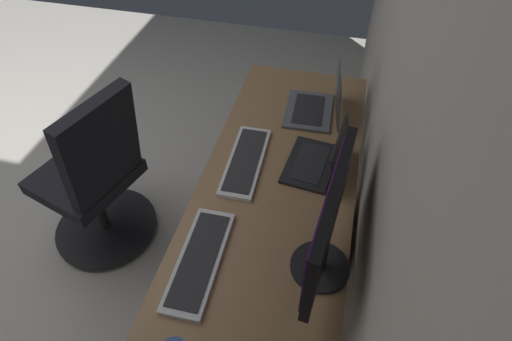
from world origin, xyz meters
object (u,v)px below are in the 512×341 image
object	(u,v)px
monitor_primary	(327,225)
laptop_center	(322,160)
laptop_leftmost	(320,105)
drawer_pedestal	(276,255)
keyboard_spare	(246,161)
keyboard_main	(199,260)
office_chair	(96,182)

from	to	relation	value
monitor_primary	laptop_center	world-z (taller)	monitor_primary
monitor_primary	laptop_leftmost	bearing A→B (deg)	-172.47
drawer_pedestal	laptop_center	xyz separation A→B (m)	(-0.22, 0.13, 0.43)
laptop_leftmost	keyboard_spare	world-z (taller)	laptop_leftmost
keyboard_main	keyboard_spare	bearing A→B (deg)	176.47
laptop_center	keyboard_main	xyz separation A→B (m)	(0.55, -0.35, -0.04)
monitor_primary	laptop_leftmost	world-z (taller)	monitor_primary
drawer_pedestal	laptop_center	size ratio (longest dim) A/B	2.20
drawer_pedestal	laptop_leftmost	xyz separation A→B (m)	(-0.58, 0.08, 0.43)
keyboard_main	keyboard_spare	size ratio (longest dim) A/B	1.00
laptop_leftmost	office_chair	distance (m)	1.16
keyboard_spare	monitor_primary	bearing A→B (deg)	40.68
keyboard_spare	keyboard_main	bearing A→B (deg)	-3.53
monitor_primary	keyboard_main	xyz separation A→B (m)	(0.07, -0.40, -0.23)
laptop_leftmost	drawer_pedestal	bearing A→B (deg)	-7.48
laptop_center	office_chair	xyz separation A→B (m)	(0.09, -1.07, -0.32)
monitor_primary	keyboard_main	size ratio (longest dim) A/B	1.20
laptop_center	drawer_pedestal	bearing A→B (deg)	-31.48
laptop_center	office_chair	distance (m)	1.12
laptop_leftmost	office_chair	bearing A→B (deg)	-66.05
drawer_pedestal	monitor_primary	bearing A→B (deg)	36.13
laptop_leftmost	office_chair	world-z (taller)	office_chair
keyboard_spare	office_chair	xyz separation A→B (m)	(0.04, -0.76, -0.28)
monitor_primary	laptop_center	size ratio (longest dim) A/B	1.61
drawer_pedestal	laptop_leftmost	distance (m)	0.73
drawer_pedestal	laptop_center	world-z (taller)	laptop_center
laptop_center	office_chair	world-z (taller)	office_chair
monitor_primary	keyboard_main	world-z (taller)	monitor_primary
office_chair	laptop_center	bearing A→B (deg)	94.68
monitor_primary	keyboard_spare	bearing A→B (deg)	-139.32
monitor_primary	laptop_leftmost	distance (m)	0.86
laptop_center	keyboard_spare	world-z (taller)	laptop_center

